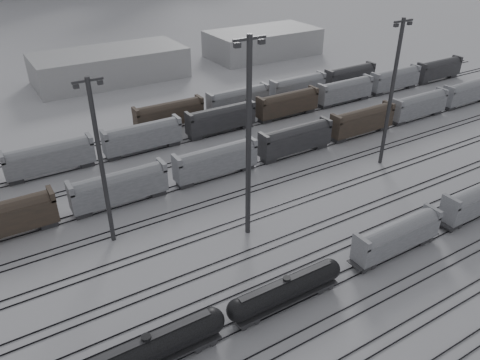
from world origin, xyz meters
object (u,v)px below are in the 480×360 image
tank_car_a (148,350)px  hopper_car_a (397,235)px  light_mast_c (249,138)px  tank_car_b (286,290)px  hopper_car_b (479,198)px

tank_car_a → hopper_car_a: hopper_car_a is taller
tank_car_a → light_mast_c: 28.05m
tank_car_a → light_mast_c: bearing=34.8°
tank_car_a → hopper_car_a: size_ratio=1.23×
tank_car_a → tank_car_b: size_ratio=1.09×
hopper_car_a → tank_car_b: bearing=-180.0°
hopper_car_a → light_mast_c: (-14.08, 14.39, 11.70)m
tank_car_b → light_mast_c: 19.47m
light_mast_c → hopper_car_b: bearing=-24.6°
tank_car_b → hopper_car_b: size_ratio=1.07×
hopper_car_a → hopper_car_b: 17.37m
hopper_car_b → light_mast_c: bearing=155.4°
tank_car_a → hopper_car_a: bearing=-0.0°
tank_car_b → hopper_car_b: bearing=0.0°
light_mast_c → hopper_car_a: bearing=-45.6°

